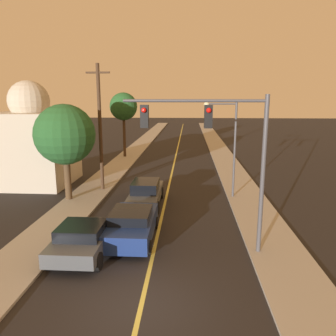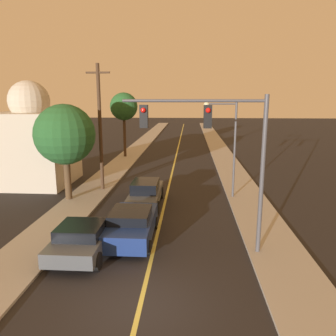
{
  "view_description": "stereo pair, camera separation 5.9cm",
  "coord_description": "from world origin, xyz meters",
  "px_view_note": "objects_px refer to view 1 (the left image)",
  "views": [
    {
      "loc": [
        1.43,
        -9.07,
        6.46
      ],
      "look_at": [
        0.0,
        13.5,
        1.6
      ],
      "focal_mm": 35.0,
      "sensor_mm": 36.0,
      "label": 1
    },
    {
      "loc": [
        1.49,
        -9.07,
        6.46
      ],
      "look_at": [
        0.0,
        13.5,
        1.6
      ],
      "focal_mm": 35.0,
      "sensor_mm": 36.0,
      "label": 2
    }
  ],
  "objects_px": {
    "streetlamp_right": "(226,135)",
    "utility_pole_left": "(100,126)",
    "tree_left_near": "(65,135)",
    "domed_building_left": "(33,142)",
    "car_outer_lane_front": "(83,238)",
    "tree_left_far": "(124,107)",
    "car_near_lane_second": "(146,193)",
    "traffic_signal_mast": "(219,141)",
    "car_near_lane_front": "(132,224)"
  },
  "relations": [
    {
      "from": "domed_building_left",
      "to": "car_outer_lane_front",
      "type": "bearing_deg",
      "value": -56.93
    },
    {
      "from": "car_near_lane_second",
      "to": "utility_pole_left",
      "type": "xyz_separation_m",
      "value": [
        -3.5,
        3.06,
        3.77
      ]
    },
    {
      "from": "traffic_signal_mast",
      "to": "utility_pole_left",
      "type": "xyz_separation_m",
      "value": [
        -7.25,
        9.1,
        -0.21
      ]
    },
    {
      "from": "streetlamp_right",
      "to": "tree_left_far",
      "type": "bearing_deg",
      "value": 123.06
    },
    {
      "from": "car_near_lane_second",
      "to": "utility_pole_left",
      "type": "distance_m",
      "value": 5.99
    },
    {
      "from": "traffic_signal_mast",
      "to": "streetlamp_right",
      "type": "xyz_separation_m",
      "value": [
        1.2,
        7.89,
        -0.63
      ]
    },
    {
      "from": "streetlamp_right",
      "to": "tree_left_far",
      "type": "height_order",
      "value": "tree_left_far"
    },
    {
      "from": "car_outer_lane_front",
      "to": "domed_building_left",
      "type": "relative_size",
      "value": 0.5
    },
    {
      "from": "traffic_signal_mast",
      "to": "utility_pole_left",
      "type": "bearing_deg",
      "value": 128.53
    },
    {
      "from": "car_near_lane_second",
      "to": "car_outer_lane_front",
      "type": "distance_m",
      "value": 6.88
    },
    {
      "from": "utility_pole_left",
      "to": "car_near_lane_second",
      "type": "bearing_deg",
      "value": -41.2
    },
    {
      "from": "car_outer_lane_front",
      "to": "tree_left_far",
      "type": "xyz_separation_m",
      "value": [
        -2.71,
        22.99,
        4.76
      ]
    },
    {
      "from": "traffic_signal_mast",
      "to": "utility_pole_left",
      "type": "height_order",
      "value": "utility_pole_left"
    },
    {
      "from": "car_outer_lane_front",
      "to": "tree_left_far",
      "type": "height_order",
      "value": "tree_left_far"
    },
    {
      "from": "streetlamp_right",
      "to": "car_near_lane_second",
      "type": "bearing_deg",
      "value": -159.54
    },
    {
      "from": "tree_left_far",
      "to": "domed_building_left",
      "type": "bearing_deg",
      "value": -111.95
    },
    {
      "from": "tree_left_far",
      "to": "car_near_lane_front",
      "type": "bearing_deg",
      "value": -78.15
    },
    {
      "from": "utility_pole_left",
      "to": "streetlamp_right",
      "type": "bearing_deg",
      "value": -8.19
    },
    {
      "from": "tree_left_near",
      "to": "domed_building_left",
      "type": "distance_m",
      "value": 5.88
    },
    {
      "from": "car_near_lane_front",
      "to": "utility_pole_left",
      "type": "height_order",
      "value": "utility_pole_left"
    },
    {
      "from": "car_near_lane_front",
      "to": "car_near_lane_second",
      "type": "relative_size",
      "value": 0.93
    },
    {
      "from": "utility_pole_left",
      "to": "tree_left_far",
      "type": "bearing_deg",
      "value": 94.24
    },
    {
      "from": "car_near_lane_front",
      "to": "streetlamp_right",
      "type": "relative_size",
      "value": 0.73
    },
    {
      "from": "utility_pole_left",
      "to": "tree_left_far",
      "type": "height_order",
      "value": "utility_pole_left"
    },
    {
      "from": "car_near_lane_second",
      "to": "car_outer_lane_front",
      "type": "relative_size",
      "value": 1.24
    },
    {
      "from": "car_outer_lane_front",
      "to": "tree_left_near",
      "type": "xyz_separation_m",
      "value": [
        -3.29,
        7.28,
        3.48
      ]
    },
    {
      "from": "domed_building_left",
      "to": "tree_left_near",
      "type": "bearing_deg",
      "value": -44.83
    },
    {
      "from": "streetlamp_right",
      "to": "tree_left_near",
      "type": "relative_size",
      "value": 1.02
    },
    {
      "from": "car_outer_lane_front",
      "to": "traffic_signal_mast",
      "type": "distance_m",
      "value": 6.87
    },
    {
      "from": "car_near_lane_second",
      "to": "domed_building_left",
      "type": "relative_size",
      "value": 0.62
    },
    {
      "from": "domed_building_left",
      "to": "utility_pole_left",
      "type": "bearing_deg",
      "value": -16.27
    },
    {
      "from": "tree_left_far",
      "to": "car_outer_lane_front",
      "type": "bearing_deg",
      "value": -83.27
    },
    {
      "from": "car_near_lane_front",
      "to": "car_outer_lane_front",
      "type": "bearing_deg",
      "value": -137.54
    },
    {
      "from": "traffic_signal_mast",
      "to": "tree_left_far",
      "type": "bearing_deg",
      "value": 110.2
    },
    {
      "from": "utility_pole_left",
      "to": "domed_building_left",
      "type": "bearing_deg",
      "value": 163.73
    },
    {
      "from": "tree_left_near",
      "to": "domed_building_left",
      "type": "relative_size",
      "value": 0.78
    },
    {
      "from": "car_near_lane_second",
      "to": "tree_left_far",
      "type": "distance_m",
      "value": 17.59
    },
    {
      "from": "streetlamp_right",
      "to": "utility_pole_left",
      "type": "relative_size",
      "value": 0.71
    },
    {
      "from": "car_near_lane_second",
      "to": "tree_left_near",
      "type": "xyz_separation_m",
      "value": [
        -5.06,
        0.64,
        3.42
      ]
    },
    {
      "from": "tree_left_near",
      "to": "domed_building_left",
      "type": "height_order",
      "value": "domed_building_left"
    },
    {
      "from": "streetlamp_right",
      "to": "tree_left_near",
      "type": "height_order",
      "value": "streetlamp_right"
    },
    {
      "from": "car_near_lane_second",
      "to": "streetlamp_right",
      "type": "xyz_separation_m",
      "value": [
        4.95,
        1.85,
        3.35
      ]
    },
    {
      "from": "car_near_lane_second",
      "to": "streetlamp_right",
      "type": "distance_m",
      "value": 6.26
    },
    {
      "from": "car_near_lane_second",
      "to": "tree_left_far",
      "type": "xyz_separation_m",
      "value": [
        -4.49,
        16.35,
        4.7
      ]
    },
    {
      "from": "streetlamp_right",
      "to": "domed_building_left",
      "type": "xyz_separation_m",
      "value": [
        -14.12,
        2.87,
        -0.97
      ]
    },
    {
      "from": "tree_left_far",
      "to": "domed_building_left",
      "type": "relative_size",
      "value": 0.9
    },
    {
      "from": "utility_pole_left",
      "to": "tree_left_near",
      "type": "height_order",
      "value": "utility_pole_left"
    },
    {
      "from": "utility_pole_left",
      "to": "car_outer_lane_front",
      "type": "bearing_deg",
      "value": -79.91
    },
    {
      "from": "car_near_lane_front",
      "to": "car_near_lane_second",
      "type": "bearing_deg",
      "value": 90.0
    },
    {
      "from": "car_near_lane_front",
      "to": "tree_left_near",
      "type": "relative_size",
      "value": 0.75
    }
  ]
}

